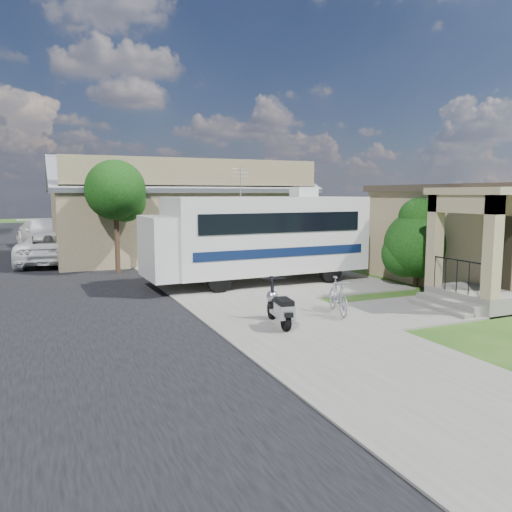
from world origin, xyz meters
name	(u,v)px	position (x,y,z in m)	size (l,w,h in m)	color
ground	(309,313)	(0.00, 0.00, 0.00)	(120.00, 120.00, 0.00)	#194111
street_slab	(19,275)	(-7.50, 10.00, 0.01)	(9.00, 80.00, 0.02)	black
sidewalk_slab	(179,266)	(-1.00, 10.00, 0.03)	(4.00, 80.00, 0.06)	#64625A
driveway_slab	(284,282)	(1.50, 4.50, 0.03)	(7.00, 6.00, 0.05)	#64625A
walk_slab	(421,309)	(3.00, -1.00, 0.03)	(4.00, 3.00, 0.05)	#64625A
house	(503,234)	(8.88, 1.43, 1.78)	(9.47, 7.80, 3.54)	#95865E
warehouse	(177,218)	(0.00, 13.97, 1.99)	(12.50, 8.40, 5.04)	brown
street_tree_a	(118,193)	(-3.70, 9.05, 3.25)	(2.44, 2.40, 4.58)	black
street_tree_b	(93,191)	(-3.70, 19.05, 3.39)	(2.44, 2.40, 4.73)	black
street_tree_c	(81,195)	(-3.70, 28.05, 3.10)	(2.44, 2.40, 4.42)	black
motorhome	(259,235)	(0.54, 4.62, 1.75)	(8.04, 2.82, 4.08)	beige
shrub	(418,241)	(5.37, 1.92, 1.58)	(2.52, 2.41, 3.09)	black
scooter	(280,308)	(-1.43, -1.09, 0.49)	(0.66, 1.67, 1.10)	black
bicycle	(338,298)	(0.53, -0.59, 0.48)	(0.45, 1.60, 0.96)	#A5A4AB
pickup_truck	(50,248)	(-6.25, 13.07, 0.75)	(2.50, 5.43, 1.51)	white
van	(45,234)	(-6.39, 20.42, 0.86)	(2.40, 5.90, 1.71)	white
garden_hose	(427,300)	(3.81, -0.33, 0.10)	(0.43, 0.43, 0.20)	#166F26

